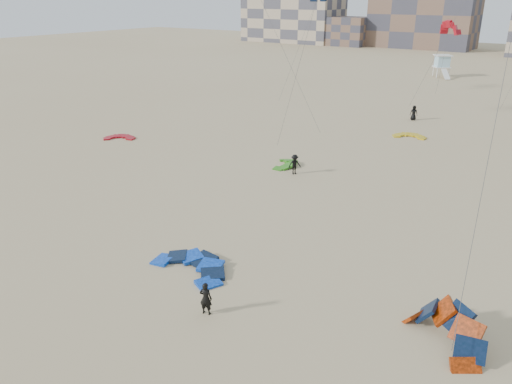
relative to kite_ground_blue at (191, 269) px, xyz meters
The scene contains 14 objects.
ground 4.34m from the kite_ground_blue, 64.74° to the right, with size 320.00×320.00×0.00m, color tan.
kite_ground_blue is the anchor object (origin of this frame).
kite_ground_orange 13.44m from the kite_ground_blue, ahead, with size 4.26×3.30×2.71m, color #E33E0B, non-canonical shape.
kite_ground_red 29.05m from the kite_ground_blue, 146.50° to the left, with size 2.92×3.09×0.41m, color #AF0224, non-canonical shape.
kite_ground_green 19.14m from the kite_ground_blue, 105.63° to the left, with size 2.94×3.09×0.66m, color #409918, non-canonical shape.
kite_ground_yellow 34.09m from the kite_ground_blue, 88.46° to the left, with size 3.05×3.21×0.42m, color #D3BE08, non-canonical shape.
kitesurfer_main 4.43m from the kite_ground_blue, 39.05° to the right, with size 0.62×0.41×1.70m, color black.
kitesurfer_c 17.24m from the kite_ground_blue, 100.94° to the left, with size 1.11×0.64×1.72m, color black.
kitesurfer_e 42.01m from the kite_ground_blue, 91.75° to the left, with size 0.87×0.57×1.78m, color black.
kite_fly_red 54.91m from the kite_ground_blue, 91.49° to the left, with size 4.92×4.93×10.36m.
lifeguard_tower_far 78.79m from the kite_ground_blue, 95.95° to the left, with size 3.87×5.93×3.94m.
condo_west_a 143.49m from the kite_ground_blue, 118.39° to the left, with size 30.00×15.00×14.00m, color tan.
condo_west_b 133.39m from the kite_ground_blue, 102.21° to the left, with size 28.00×14.00×18.00m, color brown.
condo_fill_left 133.15m from the kite_ground_blue, 111.21° to the left, with size 12.00×10.00×8.00m, color brown.
Camera 1 is at (14.89, -14.03, 14.31)m, focal length 35.00 mm.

